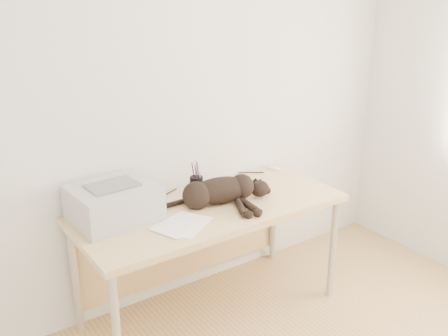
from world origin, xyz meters
TOP-DOWN VIEW (x-y plane):
  - wall_back at (0.00, 1.75)m, footprint 3.50×0.00m
  - desk at (0.00, 1.48)m, footprint 1.60×0.70m
  - printer at (-0.54, 1.54)m, footprint 0.47×0.40m
  - papers at (-0.27, 1.26)m, footprint 0.37×0.32m
  - cat at (0.05, 1.39)m, footprint 0.72×0.44m
  - mug at (-0.26, 1.66)m, footprint 0.14×0.14m
  - pen_cup at (0.03, 1.59)m, footprint 0.08×0.08m
  - remote_grey at (-0.00, 1.56)m, footprint 0.08×0.20m
  - remote_black at (0.09, 1.47)m, footprint 0.07×0.19m
  - mouse at (0.72, 1.67)m, footprint 0.10×0.13m
  - cable_tangle at (0.00, 1.70)m, footprint 1.36×0.07m

SIDE VIEW (x-z plane):
  - desk at x=0.00m, z-range 0.24..0.98m
  - papers at x=-0.27m, z-range 0.74..0.75m
  - cable_tangle at x=0.00m, z-range 0.74..0.75m
  - remote_black at x=0.09m, z-range 0.74..0.76m
  - remote_grey at x=0.00m, z-range 0.74..0.76m
  - mouse at x=0.72m, z-range 0.74..0.78m
  - mug at x=-0.26m, z-range 0.74..0.84m
  - pen_cup at x=0.03m, z-range 0.69..0.90m
  - cat at x=0.05m, z-range 0.73..0.90m
  - printer at x=-0.54m, z-range 0.74..0.95m
  - wall_back at x=0.00m, z-range -0.45..3.05m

